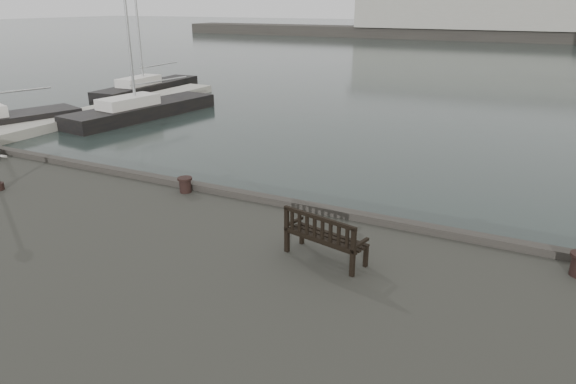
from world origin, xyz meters
The scene contains 7 objects.
ground centered at (0.00, 0.00, 0.00)m, with size 400.00×400.00×0.00m, color black.
pontoon centered at (-20.00, 10.00, 0.25)m, with size 2.00×24.00×0.50m, color #A7A39B.
breakwater centered at (-4.56, 92.00, 4.30)m, with size 140.00×9.50×12.20m.
bench centered at (0.84, -2.45, 1.88)m, with size 1.85×0.98×1.01m.
bollard_left centered at (-4.21, -0.50, 1.78)m, with size 0.41×0.41×0.43m, color black.
yacht_b centered at (-22.73, 19.06, 0.25)m, with size 2.72×10.22×13.37m.
yacht_c centered at (-17.29, 12.32, 0.24)m, with size 3.72×10.33×13.52m.
Camera 1 is at (4.44, -11.28, 6.58)m, focal length 32.00 mm.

